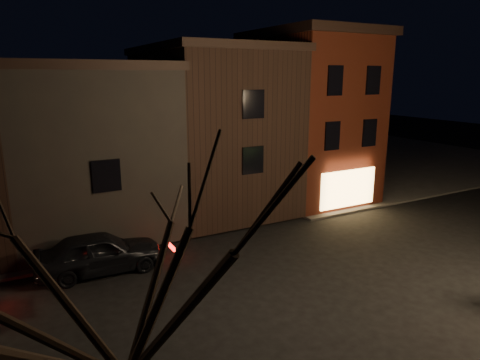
% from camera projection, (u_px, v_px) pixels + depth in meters
% --- Properties ---
extents(ground, '(120.00, 120.00, 0.00)m').
position_uv_depth(ground, '(288.00, 277.00, 17.17)').
color(ground, black).
rests_on(ground, ground).
extents(sidewalk_far_right, '(30.00, 30.00, 0.12)m').
position_uv_depth(sidewalk_far_right, '(338.00, 154.00, 43.48)').
color(sidewalk_far_right, '#2D2B28').
rests_on(sidewalk_far_right, ground).
extents(corner_building, '(6.50, 8.50, 10.50)m').
position_uv_depth(corner_building, '(309.00, 115.00, 27.67)').
color(corner_building, '#4D190D').
rests_on(corner_building, ground).
extents(row_building_a, '(7.30, 10.30, 9.40)m').
position_uv_depth(row_building_a, '(211.00, 128.00, 25.68)').
color(row_building_a, black).
rests_on(row_building_a, ground).
extents(row_building_b, '(7.80, 10.30, 8.40)m').
position_uv_depth(row_building_b, '(86.00, 145.00, 22.45)').
color(row_building_b, black).
rests_on(row_building_b, ground).
extents(bare_tree_left, '(5.60, 5.60, 7.50)m').
position_uv_depth(bare_tree_left, '(117.00, 251.00, 6.20)').
color(bare_tree_left, black).
rests_on(bare_tree_left, sidewalk_near_left).
extents(parked_car_a, '(5.08, 2.24, 1.70)m').
position_uv_depth(parked_car_a, '(100.00, 252.00, 17.49)').
color(parked_car_a, black).
rests_on(parked_car_a, ground).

